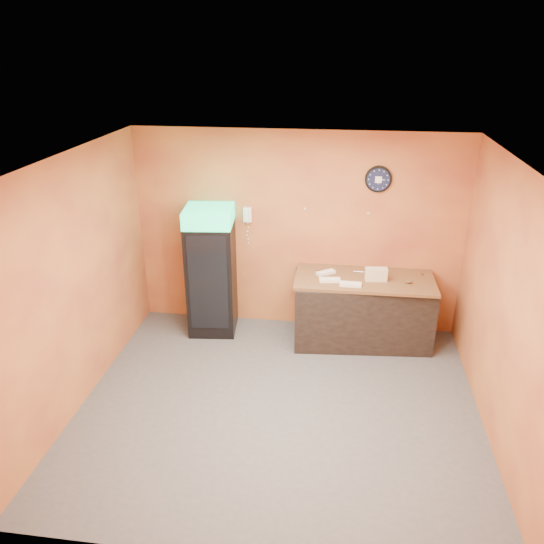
# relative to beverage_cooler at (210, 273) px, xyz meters

# --- Properties ---
(floor) EXTENTS (4.50, 4.50, 0.00)m
(floor) POSITION_rel_beverage_cooler_xyz_m (1.16, -1.61, -0.89)
(floor) COLOR #47474C
(floor) RESTS_ON ground
(back_wall) EXTENTS (4.50, 0.02, 2.80)m
(back_wall) POSITION_rel_beverage_cooler_xyz_m (1.16, 0.39, 0.51)
(back_wall) COLOR #D4853B
(back_wall) RESTS_ON floor
(left_wall) EXTENTS (0.02, 4.00, 2.80)m
(left_wall) POSITION_rel_beverage_cooler_xyz_m (-1.09, -1.61, 0.51)
(left_wall) COLOR #D4853B
(left_wall) RESTS_ON floor
(right_wall) EXTENTS (0.02, 4.00, 2.80)m
(right_wall) POSITION_rel_beverage_cooler_xyz_m (3.41, -1.61, 0.51)
(right_wall) COLOR #D4853B
(right_wall) RESTS_ON floor
(ceiling) EXTENTS (4.50, 4.00, 0.02)m
(ceiling) POSITION_rel_beverage_cooler_xyz_m (1.16, -1.61, 1.91)
(ceiling) COLOR white
(ceiling) RESTS_ON back_wall
(beverage_cooler) EXTENTS (0.70, 0.70, 1.81)m
(beverage_cooler) POSITION_rel_beverage_cooler_xyz_m (0.00, 0.00, 0.00)
(beverage_cooler) COLOR black
(beverage_cooler) RESTS_ON floor
(prep_counter) EXTENTS (1.88, 0.96, 0.91)m
(prep_counter) POSITION_rel_beverage_cooler_xyz_m (2.10, -0.01, -0.43)
(prep_counter) COLOR black
(prep_counter) RESTS_ON floor
(wall_clock) EXTENTS (0.35, 0.06, 0.35)m
(wall_clock) POSITION_rel_beverage_cooler_xyz_m (2.20, 0.36, 1.31)
(wall_clock) COLOR black
(wall_clock) RESTS_ON back_wall
(wall_phone) EXTENTS (0.11, 0.10, 0.21)m
(wall_phone) POSITION_rel_beverage_cooler_xyz_m (0.47, 0.34, 0.76)
(wall_phone) COLOR white
(wall_phone) RESTS_ON back_wall
(butcher_paper) EXTENTS (1.85, 0.88, 0.04)m
(butcher_paper) POSITION_rel_beverage_cooler_xyz_m (2.10, -0.01, 0.05)
(butcher_paper) COLOR brown
(butcher_paper) RESTS_ON prep_counter
(sub_roll_stack) EXTENTS (0.29, 0.13, 0.18)m
(sub_roll_stack) POSITION_rel_beverage_cooler_xyz_m (2.24, -0.08, 0.16)
(sub_roll_stack) COLOR beige
(sub_roll_stack) RESTS_ON butcher_paper
(wrapped_sandwich_left) EXTENTS (0.28, 0.15, 0.04)m
(wrapped_sandwich_left) POSITION_rel_beverage_cooler_xyz_m (1.65, -0.19, 0.08)
(wrapped_sandwich_left) COLOR white
(wrapped_sandwich_left) RESTS_ON butcher_paper
(wrapped_sandwich_mid) EXTENTS (0.28, 0.12, 0.04)m
(wrapped_sandwich_mid) POSITION_rel_beverage_cooler_xyz_m (1.91, -0.28, 0.08)
(wrapped_sandwich_mid) COLOR white
(wrapped_sandwich_mid) RESTS_ON butcher_paper
(wrapped_sandwich_right) EXTENTS (0.27, 0.23, 0.04)m
(wrapped_sandwich_right) POSITION_rel_beverage_cooler_xyz_m (1.59, 0.05, 0.08)
(wrapped_sandwich_right) COLOR white
(wrapped_sandwich_right) RESTS_ON butcher_paper
(kitchen_tool) EXTENTS (0.07, 0.07, 0.07)m
(kitchen_tool) POSITION_rel_beverage_cooler_xyz_m (2.13, 0.15, 0.10)
(kitchen_tool) COLOR silver
(kitchen_tool) RESTS_ON butcher_paper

